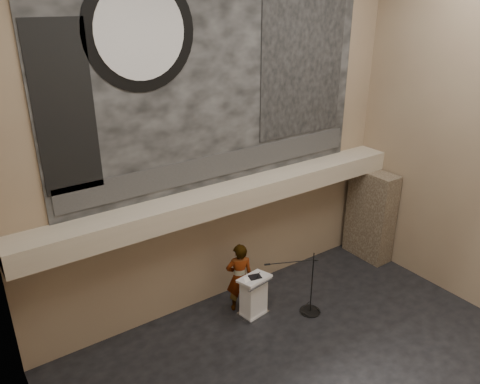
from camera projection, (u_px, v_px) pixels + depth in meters
wall_back at (220, 139)px, 10.82m from camera, size 10.00×0.02×8.50m
wall_left at (35, 299)px, 5.18m from camera, size 0.02×8.00×8.50m
soffit at (230, 196)px, 11.03m from camera, size 10.00×0.80×0.50m
sprinkler_left at (171, 225)px, 10.26m from camera, size 0.04×0.04×0.06m
sprinkler_right at (292, 190)px, 12.10m from camera, size 0.04×0.04×0.06m
banner at (220, 76)px, 10.23m from camera, size 8.00×0.05×5.00m
banner_text_strip at (222, 164)px, 11.01m from camera, size 7.76×0.02×0.55m
banner_clock_rim at (140, 31)px, 8.86m from camera, size 2.30×0.02×2.30m
banner_clock_face at (141, 31)px, 8.85m from camera, size 1.84×0.02×1.84m
banner_building_print at (303, 63)px, 11.42m from camera, size 2.60×0.02×3.60m
banner_brick_print at (65, 110)px, 8.53m from camera, size 1.10×0.02×3.20m
stone_pier at (370, 215)px, 13.76m from camera, size 0.60×1.40×2.70m
lectern at (254, 296)px, 11.41m from camera, size 0.81×0.63×1.14m
binder at (255, 277)px, 11.17m from camera, size 0.34×0.30×0.04m
papers at (249, 281)px, 11.06m from camera, size 0.32×0.37×0.00m
speaker_person at (239, 277)px, 11.51m from camera, size 0.78×0.65×1.84m
mic_stand at (309, 303)px, 11.63m from camera, size 1.35×0.77×1.69m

